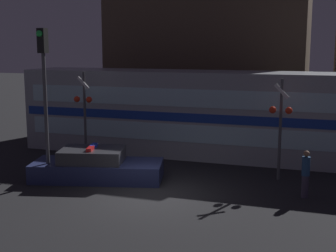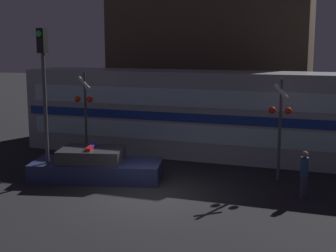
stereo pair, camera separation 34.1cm
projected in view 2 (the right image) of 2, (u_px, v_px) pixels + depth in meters
name	position (u px, v px, depth m)	size (l,w,h in m)	color
ground_plane	(148.00, 196.00, 16.17)	(120.00, 120.00, 0.00)	black
train	(228.00, 115.00, 21.51)	(19.83, 2.86, 3.96)	#999EA5
police_car	(96.00, 167.00, 18.14)	(5.29, 3.09, 1.34)	navy
pedestrian	(304.00, 174.00, 15.78)	(0.28, 0.28, 1.65)	#3F384C
crossing_signal_near	(280.00, 121.00, 17.63)	(0.87, 0.33, 3.91)	#4C4C51
crossing_signal_far	(85.00, 108.00, 20.76)	(0.87, 0.33, 4.00)	#4C4C51
traffic_light_corner	(44.00, 79.00, 17.32)	(0.30, 0.46, 5.76)	#4C4C51
building_left	(213.00, 59.00, 28.76)	(11.54, 6.44, 8.61)	brown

